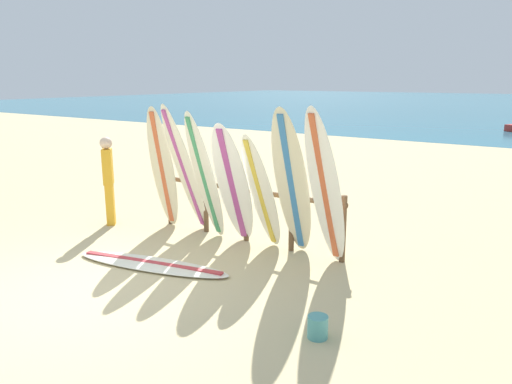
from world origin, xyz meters
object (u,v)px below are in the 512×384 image
surfboard_leaning_center_right (261,193)px  surfboard_leaning_far_right (325,190)px  sand_bucket (318,327)px  surfboard_rack (246,204)px  surfboard_leaning_center_left (205,177)px  surfboard_lying_on_sand (152,264)px  beachgoer_standing (108,177)px  surfboard_leaning_center (233,186)px  surfboard_leaning_left (185,170)px  surfboard_leaning_right (292,185)px  surfboard_leaning_far_left (163,168)px

surfboard_leaning_center_right → surfboard_leaning_far_right: surfboard_leaning_far_right is taller
surfboard_leaning_far_right → sand_bucket: 2.23m
surfboard_rack → sand_bucket: bearing=-41.4°
surfboard_leaning_center_left → surfboard_leaning_far_right: (2.26, -0.05, 0.08)m
surfboard_lying_on_sand → beachgoer_standing: bearing=153.8°
surfboard_leaning_center → sand_bucket: surfboard_leaning_center is taller
surfboard_rack → sand_bucket: size_ratio=14.77×
surfboard_rack → beachgoer_standing: (-2.70, -0.68, 0.27)m
surfboard_leaning_far_right → beachgoer_standing: 4.40m
surfboard_leaning_center_left → surfboard_leaning_center: size_ratio=1.07×
surfboard_rack → beachgoer_standing: size_ratio=2.18×
surfboard_leaning_center_left → beachgoer_standing: surfboard_leaning_center_left is taller
surfboard_leaning_left → beachgoer_standing: (-1.61, -0.37, -0.25)m
surfboard_leaning_center → beachgoer_standing: bearing=-174.5°
surfboard_leaning_center → surfboard_leaning_far_right: bearing=-0.7°
surfboard_leaning_center → surfboard_rack: bearing=94.8°
surfboard_leaning_center → surfboard_leaning_right: size_ratio=0.88×
surfboard_leaning_left → surfboard_leaning_center_right: bearing=0.4°
surfboard_rack → surfboard_leaning_far_right: surfboard_leaning_far_right is taller
surfboard_rack → surfboard_leaning_center_right: bearing=-30.1°
surfboard_leaning_right → beachgoer_standing: bearing=-175.6°
surfboard_leaning_far_left → beachgoer_standing: surfboard_leaning_far_left is taller
surfboard_rack → surfboard_leaning_far_left: surfboard_leaning_far_left is taller
surfboard_rack → surfboard_leaning_far_left: bearing=-169.8°
surfboard_leaning_center → surfboard_leaning_center_right: (0.47, 0.12, -0.08)m
surfboard_rack → surfboard_leaning_far_right: bearing=-14.4°
surfboard_leaning_right → surfboard_leaning_far_right: surfboard_leaning_far_right is taller
surfboard_leaning_center_right → sand_bucket: (2.00, -1.91, -0.85)m
surfboard_leaning_right → sand_bucket: surfboard_leaning_right is taller
surfboard_leaning_far_right → beachgoer_standing: bearing=-176.8°
surfboard_leaning_far_left → surfboard_leaning_right: 2.76m
surfboard_leaning_far_left → surfboard_leaning_center: surfboard_leaning_far_left is taller
surfboard_leaning_far_left → surfboard_lying_on_sand: 2.18m
surfboard_leaning_center_left → surfboard_leaning_center: 0.62m
surfboard_leaning_left → sand_bucket: size_ratio=9.43×
surfboard_leaning_left → surfboard_leaning_center_left: bearing=-9.0°
surfboard_leaning_left → surfboard_leaning_center_right: 1.61m
surfboard_leaning_left → surfboard_leaning_right: surfboard_leaning_right is taller
surfboard_leaning_center → surfboard_lying_on_sand: (-0.52, -1.36, -1.02)m
surfboard_leaning_left → beachgoer_standing: surfboard_leaning_left is taller
surfboard_leaning_center → beachgoer_standing: (-2.74, -0.26, -0.13)m
surfboard_leaning_center → surfboard_leaning_far_right: size_ratio=0.88×
surfboard_rack → sand_bucket: (2.50, -2.20, -0.53)m
surfboard_leaning_center_left → surfboard_leaning_center_right: (1.08, 0.09, -0.15)m
surfboard_leaning_left → surfboard_leaning_right: bearing=-2.1°
beachgoer_standing → surfboard_leaning_center_left: bearing=7.8°
surfboard_leaning_left → surfboard_lying_on_sand: size_ratio=0.90×
surfboard_lying_on_sand → surfboard_leaning_center_left: bearing=93.8°
sand_bucket → surfboard_leaning_left: bearing=152.1°
surfboard_rack → surfboard_leaning_right: surfboard_leaning_right is taller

